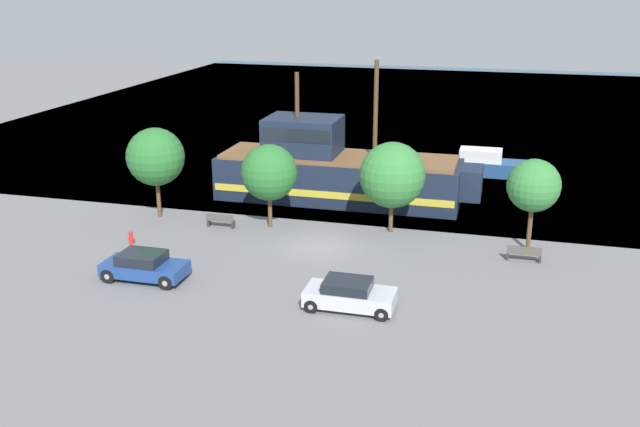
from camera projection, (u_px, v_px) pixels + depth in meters
ground_plane at (320, 246)px, 39.02m from camera, size 160.00×160.00×0.00m
water_surface at (421, 109)px, 79.38m from camera, size 80.00×80.00×0.00m
pirate_ship at (335, 171)px, 46.63m from camera, size 17.15×4.62×9.19m
moored_boat_dockside at (486, 165)px, 53.01m from camera, size 7.67×2.27×1.89m
parked_car_curb_front at (350, 295)px, 31.45m from camera, size 3.99×1.86×1.36m
parked_car_curb_mid at (144, 266)px, 34.53m from camera, size 4.04×1.94×1.37m
fire_hydrant at (131, 237)px, 39.18m from camera, size 0.42×0.25×0.76m
bench_promenade_east at (524, 253)px, 36.81m from camera, size 1.74×0.45×0.85m
bench_promenade_west at (220, 220)px, 41.80m from camera, size 1.64×0.45×0.85m
tree_row_east at (156, 157)px, 42.60m from camera, size 3.48×3.48×5.53m
tree_row_mideast at (269, 173)px, 41.03m from camera, size 3.26×3.26×4.95m
tree_row_midwest at (392, 175)px, 40.17m from camera, size 3.74×3.74×5.27m
tree_row_west at (534, 186)px, 37.34m from camera, size 2.81×2.81×5.03m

